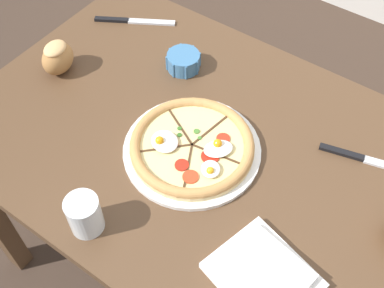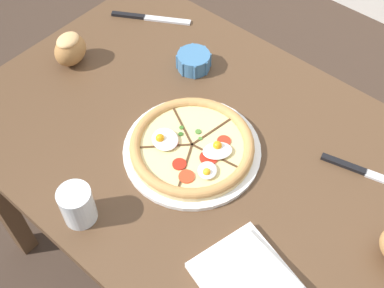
{
  "view_description": "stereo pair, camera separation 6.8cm",
  "coord_description": "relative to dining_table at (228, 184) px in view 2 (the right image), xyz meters",
  "views": [
    {
      "loc": [
        0.32,
        -0.61,
        1.7
      ],
      "look_at": [
        -0.09,
        -0.04,
        0.79
      ],
      "focal_mm": 45.0,
      "sensor_mm": 36.0,
      "label": 1
    },
    {
      "loc": [
        0.37,
        -0.57,
        1.7
      ],
      "look_at": [
        -0.09,
        -0.04,
        0.79
      ],
      "focal_mm": 45.0,
      "sensor_mm": 36.0,
      "label": 2
    }
  ],
  "objects": [
    {
      "name": "dining_table",
      "position": [
        0.0,
        0.0,
        0.0
      ],
      "size": [
        1.39,
        0.83,
        0.76
      ],
      "color": "#513823",
      "rests_on": "ground_plane"
    },
    {
      "name": "pizza",
      "position": [
        -0.09,
        -0.04,
        0.12
      ],
      "size": [
        0.34,
        0.34,
        0.05
      ],
      "color": "white",
      "rests_on": "dining_table"
    },
    {
      "name": "napkin_folded",
      "position": [
        0.21,
        -0.22,
        0.12
      ],
      "size": [
        0.24,
        0.22,
        0.04
      ],
      "rotation": [
        0.0,
        0.0,
        -0.26
      ],
      "color": "white",
      "rests_on": "dining_table"
    },
    {
      "name": "water_glass",
      "position": [
        -0.16,
        -0.34,
        0.15
      ],
      "size": [
        0.07,
        0.07,
        0.09
      ],
      "color": "white",
      "rests_on": "dining_table"
    },
    {
      "name": "knife_main",
      "position": [
        0.28,
        0.18,
        0.11
      ],
      "size": [
        0.25,
        0.08,
        0.01
      ],
      "rotation": [
        0.0,
        0.0,
        0.25
      ],
      "color": "silver",
      "rests_on": "dining_table"
    },
    {
      "name": "ground_plane",
      "position": [
        0.0,
        0.0,
        -0.66
      ],
      "size": [
        12.0,
        12.0,
        0.0
      ],
      "primitive_type": "plane",
      "color": "#3D2D23"
    },
    {
      "name": "ramekin_bowl",
      "position": [
        -0.28,
        0.19,
        0.13
      ],
      "size": [
        0.1,
        0.1,
        0.05
      ],
      "color": "teal",
      "rests_on": "dining_table"
    },
    {
      "name": "bread_piece_mid",
      "position": [
        -0.56,
        -0.02,
        0.15
      ],
      "size": [
        0.09,
        0.11,
        0.09
      ],
      "rotation": [
        0.0,
        0.0,
        1.76
      ],
      "color": "#A3703D",
      "rests_on": "dining_table"
    },
    {
      "name": "knife_spare",
      "position": [
        -0.52,
        0.26,
        0.11
      ],
      "size": [
        0.22,
        0.14,
        0.01
      ],
      "rotation": [
        0.0,
        0.0,
        0.53
      ],
      "color": "silver",
      "rests_on": "dining_table"
    }
  ]
}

